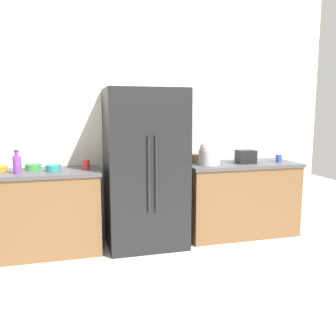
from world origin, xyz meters
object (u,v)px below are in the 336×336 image
(cup_c, at_px, (86,165))
(bowl_a, at_px, (33,167))
(refrigerator, at_px, (145,169))
(bottle_a, at_px, (17,164))
(bowl_b, at_px, (53,168))
(rice_cooker, at_px, (209,153))
(cup_b, at_px, (195,158))
(cup_d, at_px, (279,158))
(toaster, at_px, (246,157))
(cup_a, at_px, (251,157))

(cup_c, bearing_deg, bowl_a, 167.78)
(refrigerator, bearing_deg, bowl_a, 172.55)
(bottle_a, distance_m, bowl_b, 0.36)
(rice_cooker, xyz_separation_m, cup_b, (-0.10, 0.23, -0.08))
(refrigerator, xyz_separation_m, cup_b, (0.69, 0.23, 0.07))
(cup_d, distance_m, bowl_a, 2.95)
(toaster, xyz_separation_m, cup_c, (-1.93, 0.03, -0.03))
(toaster, bearing_deg, bowl_b, -179.84)
(refrigerator, height_order, cup_a, refrigerator)
(bottle_a, height_order, bowl_b, bottle_a)
(cup_b, distance_m, bowl_b, 1.71)
(cup_c, xyz_separation_m, bowl_a, (-0.56, 0.12, -0.02))
(refrigerator, xyz_separation_m, cup_a, (1.47, 0.25, 0.06))
(cup_c, relative_size, bowl_b, 0.68)
(bowl_b, bearing_deg, rice_cooker, -0.11)
(bowl_b, bearing_deg, cup_d, -0.14)
(refrigerator, distance_m, cup_b, 0.72)
(bottle_a, xyz_separation_m, cup_d, (3.08, 0.03, -0.05))
(refrigerator, relative_size, bottle_a, 7.43)
(toaster, bearing_deg, bottle_a, -178.98)
(refrigerator, distance_m, cup_c, 0.66)
(cup_d, bearing_deg, bowl_a, 176.76)
(toaster, bearing_deg, cup_c, 179.05)
(rice_cooker, xyz_separation_m, cup_d, (0.94, -0.00, -0.09))
(toaster, xyz_separation_m, cup_d, (0.45, -0.01, -0.03))
(cup_c, bearing_deg, bowl_b, -173.68)
(cup_a, bearing_deg, cup_b, -178.61)
(cup_b, height_order, bowl_b, cup_b)
(cup_a, bearing_deg, toaster, -130.14)
(cup_b, bearing_deg, rice_cooker, -67.32)
(cup_a, xyz_separation_m, cup_b, (-0.78, -0.02, 0.01))
(cup_c, bearing_deg, toaster, -0.95)
(rice_cooker, relative_size, cup_c, 2.82)
(rice_cooker, distance_m, bowl_a, 2.01)
(toaster, distance_m, rice_cooker, 0.49)
(cup_c, distance_m, bowl_b, 0.35)
(rice_cooker, xyz_separation_m, bowl_a, (-2.00, 0.16, -0.11))
(bowl_b, bearing_deg, toaster, 0.16)
(refrigerator, relative_size, toaster, 8.04)
(refrigerator, xyz_separation_m, rice_cooker, (0.78, -0.00, 0.15))
(toaster, distance_m, cup_a, 0.31)
(rice_cooker, height_order, cup_d, rice_cooker)
(cup_b, distance_m, cup_d, 1.06)
(bowl_b, bearing_deg, bottle_a, -173.48)
(bottle_a, xyz_separation_m, cup_a, (2.83, 0.29, -0.05))
(refrigerator, xyz_separation_m, bowl_b, (-1.01, -0.00, 0.05))
(cup_a, xyz_separation_m, cup_c, (-2.13, -0.21, 0.01))
(cup_b, relative_size, bowl_b, 0.69)
(toaster, height_order, cup_a, toaster)
(bottle_a, bearing_deg, refrigerator, 1.72)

